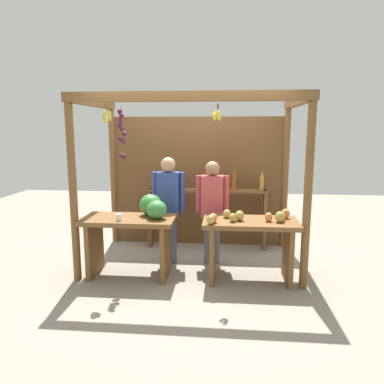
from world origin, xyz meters
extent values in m
plane|color=gray|center=(0.00, 0.00, 0.00)|extent=(12.00, 12.00, 0.00)
cylinder|color=brown|center=(-1.47, -0.85, 1.21)|extent=(0.10, 0.10, 2.43)
cylinder|color=brown|center=(1.47, -0.85, 1.21)|extent=(0.10, 0.10, 2.43)
cylinder|color=brown|center=(-1.47, 0.85, 1.21)|extent=(0.10, 0.10, 2.43)
cylinder|color=brown|center=(1.47, 0.85, 1.21)|extent=(0.10, 0.10, 2.43)
cube|color=brown|center=(0.00, -0.85, 2.37)|extent=(3.04, 0.12, 0.12)
cube|color=brown|center=(-1.47, 0.00, 2.37)|extent=(0.12, 1.80, 0.12)
cube|color=brown|center=(1.47, 0.00, 2.37)|extent=(0.12, 1.80, 0.12)
cube|color=brown|center=(0.00, 0.87, 1.09)|extent=(2.94, 0.04, 2.18)
cylinder|color=brown|center=(-1.03, -0.74, 2.26)|extent=(0.02, 0.02, 0.06)
ellipsoid|color=#D1CC4C|center=(-0.98, -0.73, 2.14)|extent=(0.04, 0.07, 0.15)
ellipsoid|color=#D1CC4C|center=(-1.01, -0.71, 2.14)|extent=(0.08, 0.07, 0.15)
ellipsoid|color=#D1CC4C|center=(-1.03, -0.71, 2.13)|extent=(0.08, 0.04, 0.14)
ellipsoid|color=#D1CC4C|center=(-1.05, -0.70, 2.12)|extent=(0.08, 0.06, 0.15)
ellipsoid|color=#D1CC4C|center=(-1.06, -0.72, 2.15)|extent=(0.05, 0.07, 0.15)
ellipsoid|color=#D1CC4C|center=(-1.05, -0.74, 2.14)|extent=(0.05, 0.07, 0.15)
ellipsoid|color=#D1CC4C|center=(-1.04, -0.76, 2.13)|extent=(0.09, 0.06, 0.15)
ellipsoid|color=#D1CC4C|center=(-1.02, -0.77, 2.14)|extent=(0.08, 0.05, 0.15)
ellipsoid|color=#D1CC4C|center=(-1.01, -0.75, 2.16)|extent=(0.06, 0.06, 0.15)
cylinder|color=brown|center=(0.37, -0.72, 2.26)|extent=(0.02, 0.02, 0.06)
ellipsoid|color=yellow|center=(0.39, -0.72, 2.14)|extent=(0.04, 0.05, 0.11)
ellipsoid|color=yellow|center=(0.38, -0.70, 2.15)|extent=(0.05, 0.04, 0.11)
ellipsoid|color=yellow|center=(0.36, -0.69, 2.15)|extent=(0.07, 0.04, 0.12)
ellipsoid|color=yellow|center=(0.34, -0.71, 2.16)|extent=(0.05, 0.06, 0.12)
ellipsoid|color=yellow|center=(0.33, -0.74, 2.14)|extent=(0.05, 0.07, 0.12)
ellipsoid|color=yellow|center=(0.36, -0.75, 2.16)|extent=(0.07, 0.04, 0.11)
ellipsoid|color=yellow|center=(0.39, -0.74, 2.14)|extent=(0.05, 0.05, 0.11)
cylinder|color=#4C422D|center=(-0.88, -0.59, 2.01)|extent=(0.01, 0.01, 0.55)
sphere|color=#47142D|center=(-0.90, -0.57, 2.21)|extent=(0.07, 0.07, 0.07)
sphere|color=#47142D|center=(-0.87, -0.61, 2.15)|extent=(0.06, 0.06, 0.06)
sphere|color=#601E42|center=(-0.89, -0.59, 2.09)|extent=(0.07, 0.07, 0.07)
sphere|color=#511938|center=(-0.90, -0.59, 2.02)|extent=(0.07, 0.07, 0.07)
sphere|color=#47142D|center=(-0.88, -0.61, 1.99)|extent=(0.07, 0.07, 0.07)
sphere|color=#511938|center=(-0.85, -0.56, 1.92)|extent=(0.06, 0.06, 0.06)
sphere|color=#47142D|center=(-0.91, -0.60, 1.86)|extent=(0.06, 0.06, 0.06)
sphere|color=#511938|center=(-0.86, -0.59, 1.82)|extent=(0.06, 0.06, 0.06)
sphere|color=#511938|center=(-0.90, -0.61, 1.65)|extent=(0.06, 0.06, 0.06)
sphere|color=#47142D|center=(-0.87, -0.60, 1.63)|extent=(0.07, 0.07, 0.07)
cube|color=brown|center=(-0.81, -0.64, 0.78)|extent=(1.23, 0.64, 0.06)
cube|color=brown|center=(-1.30, -0.64, 0.38)|extent=(0.06, 0.58, 0.75)
cube|color=brown|center=(-0.31, -0.64, 0.38)|extent=(0.06, 0.58, 0.75)
ellipsoid|color=#38843D|center=(-0.54, -0.47, 0.96)|extent=(0.42, 0.42, 0.29)
ellipsoid|color=#38843D|center=(-0.42, -0.68, 0.94)|extent=(0.35, 0.35, 0.25)
cylinder|color=white|center=(-0.89, -0.82, 0.86)|extent=(0.07, 0.07, 0.09)
cube|color=brown|center=(0.81, -0.64, 0.78)|extent=(1.23, 0.64, 0.06)
cube|color=brown|center=(0.31, -0.64, 0.38)|extent=(0.06, 0.58, 0.75)
cube|color=brown|center=(1.30, -0.64, 0.38)|extent=(0.06, 0.58, 0.75)
ellipsoid|color=#B79E47|center=(0.50, -0.54, 0.87)|extent=(0.12, 0.12, 0.11)
ellipsoid|color=#CC7038|center=(1.27, -0.50, 0.88)|extent=(0.16, 0.16, 0.13)
ellipsoid|color=#E07F47|center=(1.03, -0.69, 0.87)|extent=(0.13, 0.13, 0.12)
ellipsoid|color=#B79E47|center=(0.57, -0.75, 0.87)|extent=(0.12, 0.12, 0.11)
ellipsoid|color=#B79E47|center=(0.30, -0.89, 0.87)|extent=(0.13, 0.13, 0.12)
ellipsoid|color=#B79E47|center=(0.66, -0.68, 0.88)|extent=(0.16, 0.16, 0.13)
ellipsoid|color=gold|center=(1.21, -0.62, 0.87)|extent=(0.13, 0.13, 0.11)
ellipsoid|color=#E07F47|center=(0.33, -0.81, 0.87)|extent=(0.11, 0.11, 0.12)
ellipsoid|color=#B79E47|center=(1.17, -0.71, 0.88)|extent=(0.16, 0.16, 0.14)
cube|color=brown|center=(-0.78, 0.64, 0.50)|extent=(0.05, 0.20, 1.00)
cube|color=brown|center=(1.13, 0.64, 0.50)|extent=(0.05, 0.20, 1.00)
cube|color=brown|center=(0.17, 0.64, 0.98)|extent=(1.91, 0.22, 0.04)
cylinder|color=silver|center=(-0.71, 0.64, 1.11)|extent=(0.06, 0.06, 0.23)
cylinder|color=silver|center=(-0.71, 0.64, 1.26)|extent=(0.03, 0.03, 0.06)
cylinder|color=#D8B266|center=(-0.27, 0.64, 1.11)|extent=(0.06, 0.06, 0.22)
cylinder|color=#D8B266|center=(-0.27, 0.64, 1.25)|extent=(0.03, 0.03, 0.06)
cylinder|color=#994C1E|center=(0.17, 0.64, 1.13)|extent=(0.07, 0.07, 0.25)
cylinder|color=#994C1E|center=(0.17, 0.64, 1.28)|extent=(0.03, 0.03, 0.06)
cylinder|color=#994C1E|center=(0.62, 0.64, 1.14)|extent=(0.06, 0.06, 0.29)
cylinder|color=#994C1E|center=(0.62, 0.64, 1.32)|extent=(0.03, 0.03, 0.06)
cylinder|color=gold|center=(1.06, 0.64, 1.12)|extent=(0.06, 0.06, 0.24)
cylinder|color=gold|center=(1.06, 0.64, 1.27)|extent=(0.03, 0.03, 0.06)
cylinder|color=#494D6A|center=(-0.41, -0.12, 0.37)|extent=(0.11, 0.11, 0.74)
cylinder|color=#494D6A|center=(-0.29, -0.12, 0.37)|extent=(0.11, 0.11, 0.74)
cube|color=#2D428C|center=(-0.35, -0.12, 1.06)|extent=(0.32, 0.19, 0.63)
cylinder|color=#2D428C|center=(-0.55, -0.12, 1.09)|extent=(0.08, 0.08, 0.56)
cylinder|color=#2D428C|center=(-0.15, -0.12, 1.09)|extent=(0.08, 0.08, 0.56)
sphere|color=tan|center=(-0.35, -0.12, 1.48)|extent=(0.21, 0.21, 0.21)
cylinder|color=#575962|center=(0.23, -0.08, 0.36)|extent=(0.11, 0.11, 0.72)
cylinder|color=#575962|center=(0.35, -0.08, 0.36)|extent=(0.11, 0.11, 0.72)
cube|color=#BF474C|center=(0.29, -0.08, 1.02)|extent=(0.32, 0.19, 0.60)
cylinder|color=#BF474C|center=(0.09, -0.08, 1.05)|extent=(0.08, 0.08, 0.54)
cylinder|color=#BF474C|center=(0.49, -0.08, 1.05)|extent=(0.08, 0.08, 0.54)
sphere|color=#997051|center=(0.29, -0.08, 1.42)|extent=(0.21, 0.21, 0.21)
camera|label=1|loc=(0.47, -5.31, 1.99)|focal=34.27mm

